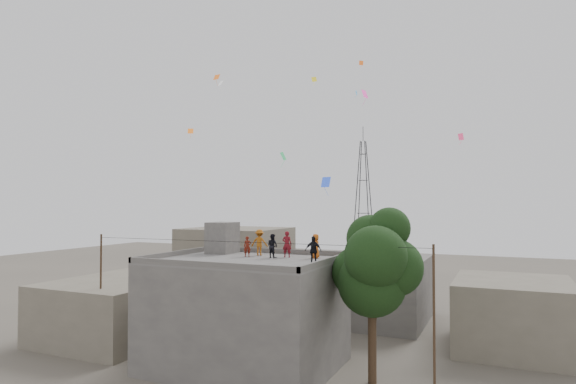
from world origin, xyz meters
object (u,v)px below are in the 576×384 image
(stair_head_box, at_px, (222,238))
(transmission_tower, at_px, (363,206))
(tree, at_px, (375,265))
(person_red_adult, at_px, (287,244))
(person_dark_adult, at_px, (313,250))

(stair_head_box, xyz_separation_m, transmission_tower, (-0.80, 37.40, 1.97))
(tree, distance_m, person_red_adult, 5.91)
(person_dark_adult, bearing_deg, tree, 16.04)
(transmission_tower, bearing_deg, person_red_adult, -81.51)
(stair_head_box, height_order, person_dark_adult, stair_head_box)
(stair_head_box, xyz_separation_m, person_red_adult, (4.87, -0.60, -0.22))
(person_red_adult, bearing_deg, stair_head_box, -16.21)
(stair_head_box, bearing_deg, transmission_tower, 91.23)
(tree, bearing_deg, person_red_adult, 166.16)
(transmission_tower, xyz_separation_m, person_red_adult, (5.67, -38.00, -2.19))
(tree, bearing_deg, stair_head_box, 169.26)
(person_red_adult, height_order, person_dark_adult, person_red_adult)
(transmission_tower, bearing_deg, tree, -73.91)
(tree, bearing_deg, person_dark_adult, -157.70)
(stair_head_box, bearing_deg, person_red_adult, -7.04)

